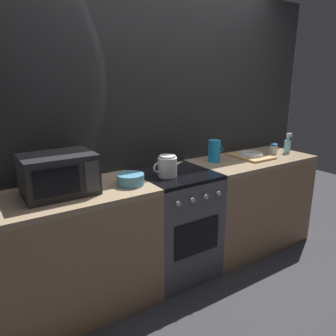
% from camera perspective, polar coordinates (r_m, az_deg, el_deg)
% --- Properties ---
extents(ground_plane, '(8.00, 8.00, 0.00)m').
position_cam_1_polar(ground_plane, '(3.00, 1.18, -17.50)').
color(ground_plane, '#2D2D33').
extents(back_wall, '(3.60, 0.05, 2.40)m').
position_cam_1_polar(back_wall, '(2.82, -2.42, 6.61)').
color(back_wall, gray).
rests_on(back_wall, ground_plane).
extents(counter_left, '(1.20, 0.60, 0.90)m').
position_cam_1_polar(counter_left, '(2.45, -17.01, -14.31)').
color(counter_left, '#997251').
rests_on(counter_left, ground_plane).
extents(stove_unit, '(0.60, 0.63, 0.90)m').
position_cam_1_polar(stove_unit, '(2.78, 1.25, -9.75)').
color(stove_unit, '#4C4C51').
rests_on(stove_unit, ground_plane).
extents(counter_right, '(1.20, 0.60, 0.90)m').
position_cam_1_polar(counter_right, '(3.34, 14.16, -5.79)').
color(counter_right, '#997251').
rests_on(counter_right, ground_plane).
extents(microwave, '(0.46, 0.35, 0.27)m').
position_cam_1_polar(microwave, '(2.23, -18.78, -1.04)').
color(microwave, black).
rests_on(microwave, counter_left).
extents(kettle, '(0.28, 0.15, 0.17)m').
position_cam_1_polar(kettle, '(2.51, -0.09, 0.34)').
color(kettle, white).
rests_on(kettle, stove_unit).
extents(mixing_bowl, '(0.20, 0.20, 0.08)m').
position_cam_1_polar(mixing_bowl, '(2.33, -6.67, -2.01)').
color(mixing_bowl, teal).
rests_on(mixing_bowl, counter_left).
extents(pitcher, '(0.16, 0.11, 0.20)m').
position_cam_1_polar(pitcher, '(2.97, 8.21, 3.01)').
color(pitcher, '#198CD8').
rests_on(pitcher, counter_right).
extents(dish_pile, '(0.30, 0.40, 0.06)m').
position_cam_1_polar(dish_pile, '(3.22, 14.38, 2.18)').
color(dish_pile, tan).
rests_on(dish_pile, counter_right).
extents(spice_jar, '(0.08, 0.08, 0.10)m').
position_cam_1_polar(spice_jar, '(3.41, 18.17, 3.20)').
color(spice_jar, silver).
rests_on(spice_jar, counter_right).
extents(spray_bottle, '(0.08, 0.06, 0.20)m').
position_cam_1_polar(spray_bottle, '(3.50, 20.38, 3.77)').
color(spray_bottle, '#8CCCE5').
rests_on(spray_bottle, counter_right).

